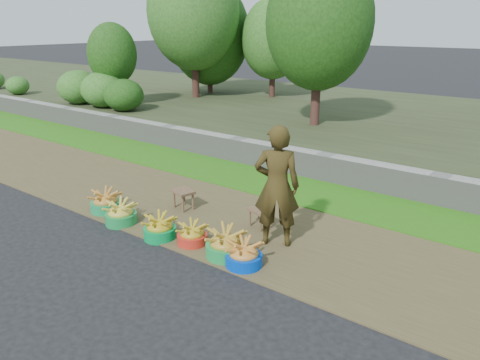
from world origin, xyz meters
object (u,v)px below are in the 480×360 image
Objects in this scene: basin_b at (121,214)px; vendor_woman at (277,186)px; basin_d at (192,235)px; basin_a at (106,202)px; basin_f at (244,255)px; stool_left at (183,194)px; basin_e at (226,245)px; stool_right at (260,213)px; basin_c at (160,228)px.

vendor_woman reaches higher than basin_b.
basin_a is at bearing 179.49° from basin_d.
basin_f is at bearing -4.04° from basin_d.
basin_d is 0.25× the size of vendor_woman.
stool_left is (-2.01, 0.96, 0.12)m from basin_f.
stool_left is at bearing 154.49° from basin_f.
basin_e is at bearing 35.80° from vendor_woman.
vendor_woman reaches higher than basin_a.
basin_c is at bearing -129.65° from stool_right.
basin_f is (2.40, 0.08, -0.00)m from basin_b.
basin_b is at bearing -147.50° from stool_right.
stool_right is 0.87m from vendor_woman.
basin_e is at bearing -0.56° from basin_a.
basin_b is at bearing -110.22° from stool_left.
basin_a is 1.16× the size of basin_d.
vendor_woman is (0.96, 0.73, 0.75)m from basin_d.
stool_right is at bearing 115.05° from basin_f.
basin_f reaches higher than basin_d.
basin_d is at bearing 175.96° from basin_f.
basin_d is (1.41, 0.15, -0.02)m from basin_b.
vendor_woman is at bearing -4.63° from stool_left.
basin_e is 1.26× the size of stool_left.
basin_a is 1.05× the size of basin_c.
basin_a is 2.68m from stool_right.
basin_d is 1.42m from vendor_woman.
vendor_woman reaches higher than stool_right.
basin_f reaches higher than stool_left.
basin_b is at bearing -174.05° from basin_d.
basin_e is (2.04, 0.14, 0.02)m from basin_b.
basin_a is at bearing 164.56° from basin_b.
basin_e is 1.12× the size of basin_f.
basin_b is 2.04m from basin_e.
basin_e reaches higher than basin_a.
vendor_woman is at bearing 65.65° from basin_e.
vendor_woman is at bearing 37.21° from basin_d.
basin_e is (0.63, -0.01, 0.04)m from basin_d.
basin_b reaches higher than stool_right.
basin_d is 0.90× the size of basin_f.
vendor_woman is at bearing -32.48° from stool_right.
basin_c is 1.16m from stool_left.
basin_f is at bearing -1.67° from basin_a.
basin_c is 1.16m from basin_e.
vendor_woman is (-0.02, 0.80, 0.73)m from basin_f.
basin_c is at bearing -177.19° from basin_f.
basin_b reaches higher than basin_f.
stool_right is at bearing 5.96° from stool_left.
basin_d is at bearing -0.51° from basin_a.
basin_d is 1.37m from stool_left.
basin_b is 1.42m from basin_d.
stool_left is at bearing 41.73° from basin_a.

